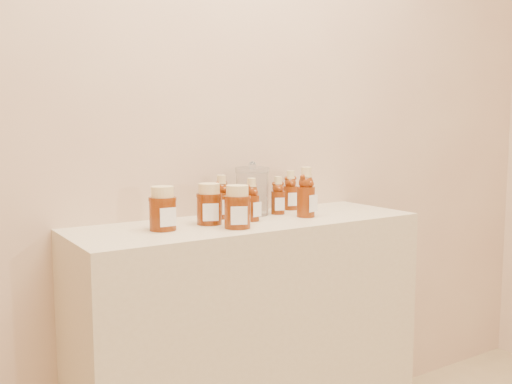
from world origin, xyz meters
TOP-DOWN VIEW (x-y plane):
  - wall_back at (0.00, 1.75)m, footprint 3.50×0.02m
  - display_table at (0.00, 1.55)m, footprint 1.20×0.40m
  - bear_bottle_back_left at (-0.06, 1.64)m, footprint 0.07×0.07m
  - bear_bottle_back_mid at (0.16, 1.62)m, footprint 0.07×0.07m
  - bear_bottle_back_right at (0.27, 1.68)m, footprint 0.07×0.07m
  - bear_bottle_front_left at (0.00, 1.54)m, footprint 0.07×0.07m
  - bear_bottle_front_right at (0.21, 1.51)m, footprint 0.08×0.08m
  - honey_jar_left at (-0.32, 1.55)m, footprint 0.09×0.09m
  - honey_jar_back at (-0.15, 1.56)m, footprint 0.11×0.11m
  - honey_jar_front at (-0.11, 1.46)m, footprint 0.11×0.11m
  - glass_canister at (0.07, 1.65)m, footprint 0.15×0.15m

SIDE VIEW (x-z plane):
  - display_table at x=0.00m, z-range 0.00..0.90m
  - honey_jar_back at x=-0.15m, z-range 0.90..1.03m
  - honey_jar_front at x=-0.11m, z-range 0.90..1.03m
  - honey_jar_left at x=-0.32m, z-range 0.90..1.04m
  - bear_bottle_back_mid at x=0.16m, z-range 0.90..1.05m
  - bear_bottle_front_left at x=0.00m, z-range 0.90..1.06m
  - bear_bottle_back_right at x=0.27m, z-range 0.90..1.07m
  - bear_bottle_back_left at x=-0.06m, z-range 0.90..1.07m
  - glass_canister at x=0.07m, z-range 0.90..1.09m
  - bear_bottle_front_right at x=0.21m, z-range 0.90..1.10m
  - wall_back at x=0.00m, z-range 0.00..2.70m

